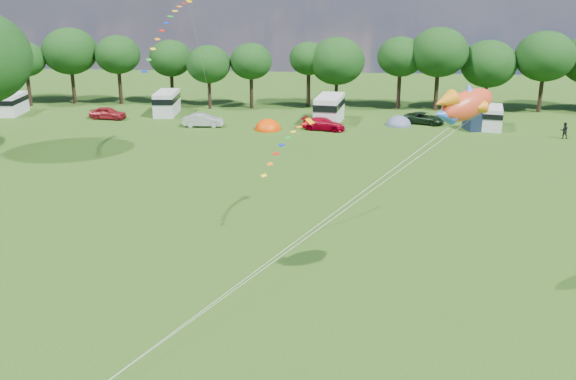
# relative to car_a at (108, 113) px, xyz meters

# --- Properties ---
(ground_plane) EXTENTS (180.00, 180.00, 0.00)m
(ground_plane) POSITION_rel_car_a_xyz_m (24.96, -45.55, -0.74)
(ground_plane) COLOR black
(ground_plane) RESTS_ON ground
(tree_line) EXTENTS (102.98, 10.98, 10.27)m
(tree_line) POSITION_rel_car_a_xyz_m (30.26, 9.44, 5.61)
(tree_line) COLOR black
(tree_line) RESTS_ON ground
(car_a) EXTENTS (4.60, 2.27, 1.47)m
(car_a) POSITION_rel_car_a_xyz_m (0.00, 0.00, 0.00)
(car_a) COLOR maroon
(car_a) RESTS_ON ground
(car_b) EXTENTS (4.25, 1.84, 1.46)m
(car_b) POSITION_rel_car_a_xyz_m (12.12, -3.03, -0.00)
(car_b) COLOR #9EA3A7
(car_b) RESTS_ON ground
(car_c) EXTENTS (4.81, 2.88, 1.35)m
(car_c) POSITION_rel_car_a_xyz_m (25.65, -3.55, -0.06)
(car_c) COLOR #960014
(car_c) RESTS_ON ground
(car_d) EXTENTS (5.20, 3.84, 1.29)m
(car_d) POSITION_rel_car_a_xyz_m (36.93, 0.82, -0.09)
(car_d) COLOR black
(car_d) RESTS_ON ground
(campervan_a) EXTENTS (2.74, 5.31, 2.50)m
(campervan_a) POSITION_rel_car_a_xyz_m (-12.67, 1.89, 0.61)
(campervan_a) COLOR silver
(campervan_a) RESTS_ON ground
(campervan_b) EXTENTS (2.91, 5.89, 2.79)m
(campervan_b) POSITION_rel_car_a_xyz_m (6.18, 3.54, 0.77)
(campervan_b) COLOR silver
(campervan_b) RESTS_ON ground
(campervan_c) EXTENTS (3.50, 6.63, 3.10)m
(campervan_c) POSITION_rel_car_a_xyz_m (26.10, 0.43, 0.93)
(campervan_c) COLOR silver
(campervan_c) RESTS_ON ground
(campervan_d) EXTENTS (2.96, 5.21, 2.41)m
(campervan_d) POSITION_rel_car_a_xyz_m (44.12, -0.78, 0.56)
(campervan_d) COLOR silver
(campervan_d) RESTS_ON ground
(tent_orange) EXTENTS (2.95, 3.23, 2.31)m
(tent_orange) POSITION_rel_car_a_xyz_m (19.52, -3.84, -0.71)
(tent_orange) COLOR #DC3900
(tent_orange) RESTS_ON ground
(tent_greyblue) EXTENTS (2.92, 3.20, 2.18)m
(tent_greyblue) POSITION_rel_car_a_xyz_m (33.99, -0.30, -0.71)
(tent_greyblue) COLOR #4E5774
(tent_greyblue) RESTS_ON ground
(awning_navy) EXTENTS (3.45, 3.03, 1.86)m
(awning_navy) POSITION_rel_car_a_xyz_m (42.61, -1.72, 0.20)
(awning_navy) COLOR #121E30
(awning_navy) RESTS_ON ground
(fish_kite) EXTENTS (3.55, 3.04, 1.99)m
(fish_kite) POSITION_rel_car_a_xyz_m (33.38, -43.23, 9.34)
(fish_kite) COLOR red
(fish_kite) RESTS_ON ground
(streamer_kite_a) EXTENTS (3.27, 5.65, 5.78)m
(streamer_kite_a) POSITION_rel_car_a_xyz_m (13.08, -17.91, 11.34)
(streamer_kite_a) COLOR #DE8F00
(streamer_kite_a) RESTS_ON ground
(streamer_kite_c) EXTENTS (3.05, 4.92, 2.77)m
(streamer_kite_c) POSITION_rel_car_a_xyz_m (24.72, -32.54, 5.15)
(streamer_kite_c) COLOR #FF9E00
(streamer_kite_c) RESTS_ON ground
(walker_a) EXTENTS (0.85, 0.54, 1.70)m
(walker_a) POSITION_rel_car_a_xyz_m (50.51, -5.20, 0.11)
(walker_a) COLOR black
(walker_a) RESTS_ON ground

